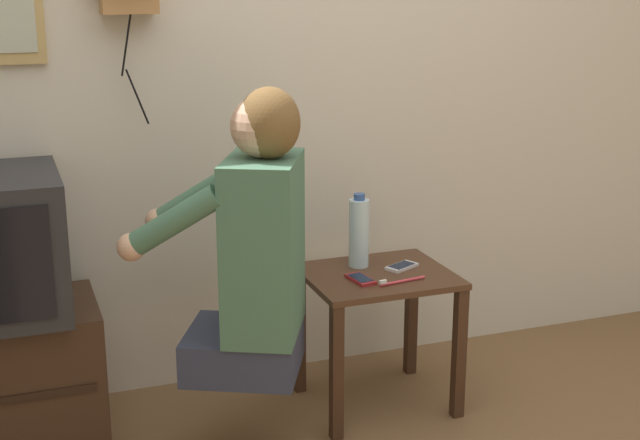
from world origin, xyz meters
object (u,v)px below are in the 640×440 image
water_bottle (359,232)px  cell_phone_held (361,279)px  toothbrush (399,281)px  cell_phone_spare (402,266)px  person (254,244)px

water_bottle → cell_phone_held: bearing=-109.9°
cell_phone_held → water_bottle: bearing=62.3°
cell_phone_held → toothbrush: bearing=-38.2°
cell_phone_spare → toothbrush: 0.16m
person → cell_phone_spare: person is taller
water_bottle → toothbrush: 0.26m
cell_phone_held → cell_phone_spare: bearing=13.8°
person → cell_phone_held: (0.42, 0.12, -0.21)m
cell_phone_spare → water_bottle: size_ratio=0.51×
water_bottle → toothbrush: (0.06, -0.22, -0.12)m
person → water_bottle: 0.55m
person → toothbrush: (0.53, 0.05, -0.21)m
toothbrush → water_bottle: bearing=6.7°
water_bottle → person: bearing=-150.0°
cell_phone_held → cell_phone_spare: same height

